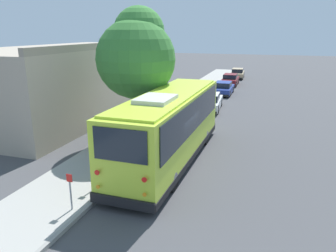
{
  "coord_description": "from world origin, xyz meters",
  "views": [
    {
      "loc": [
        -13.63,
        -4.29,
        6.13
      ],
      "look_at": [
        2.18,
        0.85,
        1.3
      ],
      "focal_mm": 35.0,
      "sensor_mm": 36.0,
      "label": 1
    }
  ],
  "objects_px": {
    "street_tree": "(137,54)",
    "sign_post_near": "(70,191)",
    "sign_post_far": "(97,169)",
    "shuttle_bus": "(170,124)",
    "parked_sedan_white": "(210,102)",
    "parked_sedan_maroon": "(230,80)",
    "parked_sedan_blue": "(223,88)",
    "parked_sedan_tan": "(238,74)",
    "fire_hydrant": "(171,116)"
  },
  "relations": [
    {
      "from": "parked_sedan_tan",
      "to": "sign_post_near",
      "type": "distance_m",
      "value": 36.51
    },
    {
      "from": "parked_sedan_blue",
      "to": "sign_post_near",
      "type": "height_order",
      "value": "sign_post_near"
    },
    {
      "from": "parked_sedan_blue",
      "to": "sign_post_far",
      "type": "xyz_separation_m",
      "value": [
        -22.33,
        1.53,
        0.33
      ]
    },
    {
      "from": "parked_sedan_maroon",
      "to": "parked_sedan_tan",
      "type": "height_order",
      "value": "parked_sedan_tan"
    },
    {
      "from": "street_tree",
      "to": "sign_post_near",
      "type": "height_order",
      "value": "street_tree"
    },
    {
      "from": "shuttle_bus",
      "to": "parked_sedan_maroon",
      "type": "xyz_separation_m",
      "value": [
        24.67,
        0.39,
        -1.3
      ]
    },
    {
      "from": "fire_hydrant",
      "to": "parked_sedan_tan",
      "type": "bearing_deg",
      "value": -3.87
    },
    {
      "from": "parked_sedan_blue",
      "to": "street_tree",
      "type": "bearing_deg",
      "value": 171.14
    },
    {
      "from": "street_tree",
      "to": "parked_sedan_blue",
      "type": "bearing_deg",
      "value": -8.44
    },
    {
      "from": "sign_post_far",
      "to": "fire_hydrant",
      "type": "xyz_separation_m",
      "value": [
        10.13,
        0.12,
        -0.36
      ]
    },
    {
      "from": "sign_post_near",
      "to": "fire_hydrant",
      "type": "relative_size",
      "value": 1.64
    },
    {
      "from": "parked_sedan_blue",
      "to": "fire_hydrant",
      "type": "distance_m",
      "value": 12.31
    },
    {
      "from": "shuttle_bus",
      "to": "parked_sedan_tan",
      "type": "xyz_separation_m",
      "value": [
        30.86,
        0.24,
        -1.3
      ]
    },
    {
      "from": "street_tree",
      "to": "fire_hydrant",
      "type": "height_order",
      "value": "street_tree"
    },
    {
      "from": "parked_sedan_maroon",
      "to": "fire_hydrant",
      "type": "relative_size",
      "value": 5.53
    },
    {
      "from": "parked_sedan_white",
      "to": "parked_sedan_tan",
      "type": "bearing_deg",
      "value": -4.01
    },
    {
      "from": "shuttle_bus",
      "to": "street_tree",
      "type": "bearing_deg",
      "value": 48.86
    },
    {
      "from": "parked_sedan_white",
      "to": "parked_sedan_blue",
      "type": "bearing_deg",
      "value": -4.11
    },
    {
      "from": "parked_sedan_white",
      "to": "street_tree",
      "type": "xyz_separation_m",
      "value": [
        -9.13,
        2.36,
        4.34
      ]
    },
    {
      "from": "parked_sedan_tan",
      "to": "fire_hydrant",
      "type": "bearing_deg",
      "value": 173.53
    },
    {
      "from": "street_tree",
      "to": "sign_post_far",
      "type": "relative_size",
      "value": 4.95
    },
    {
      "from": "sign_post_near",
      "to": "shuttle_bus",
      "type": "bearing_deg",
      "value": -17.65
    },
    {
      "from": "parked_sedan_tan",
      "to": "fire_hydrant",
      "type": "height_order",
      "value": "parked_sedan_tan"
    },
    {
      "from": "parked_sedan_white",
      "to": "fire_hydrant",
      "type": "xyz_separation_m",
      "value": [
        -5.2,
        1.61,
        -0.06
      ]
    },
    {
      "from": "sign_post_far",
      "to": "parked_sedan_blue",
      "type": "bearing_deg",
      "value": -3.91
    },
    {
      "from": "parked_sedan_maroon",
      "to": "sign_post_far",
      "type": "distance_m",
      "value": 28.53
    },
    {
      "from": "parked_sedan_white",
      "to": "sign_post_near",
      "type": "relative_size",
      "value": 3.55
    },
    {
      "from": "parked_sedan_blue",
      "to": "parked_sedan_tan",
      "type": "height_order",
      "value": "parked_sedan_tan"
    },
    {
      "from": "parked_sedan_blue",
      "to": "parked_sedan_tan",
      "type": "relative_size",
      "value": 0.94
    },
    {
      "from": "parked_sedan_maroon",
      "to": "sign_post_far",
      "type": "bearing_deg",
      "value": 176.16
    },
    {
      "from": "parked_sedan_maroon",
      "to": "parked_sedan_tan",
      "type": "relative_size",
      "value": 0.97
    },
    {
      "from": "parked_sedan_white",
      "to": "street_tree",
      "type": "distance_m",
      "value": 10.38
    },
    {
      "from": "street_tree",
      "to": "sign_post_near",
      "type": "distance_m",
      "value": 9.04
    },
    {
      "from": "parked_sedan_tan",
      "to": "sign_post_far",
      "type": "distance_m",
      "value": 34.72
    },
    {
      "from": "parked_sedan_white",
      "to": "fire_hydrant",
      "type": "relative_size",
      "value": 5.83
    },
    {
      "from": "parked_sedan_white",
      "to": "parked_sedan_blue",
      "type": "relative_size",
      "value": 1.09
    },
    {
      "from": "street_tree",
      "to": "sign_post_far",
      "type": "bearing_deg",
      "value": -172.06
    },
    {
      "from": "shuttle_bus",
      "to": "parked_sedan_white",
      "type": "relative_size",
      "value": 2.23
    },
    {
      "from": "shuttle_bus",
      "to": "fire_hydrant",
      "type": "bearing_deg",
      "value": 17.62
    },
    {
      "from": "parked_sedan_tan",
      "to": "sign_post_far",
      "type": "height_order",
      "value": "sign_post_far"
    },
    {
      "from": "parked_sedan_white",
      "to": "fire_hydrant",
      "type": "bearing_deg",
      "value": 158.88
    },
    {
      "from": "fire_hydrant",
      "to": "street_tree",
      "type": "bearing_deg",
      "value": 169.2
    },
    {
      "from": "shuttle_bus",
      "to": "fire_hydrant",
      "type": "xyz_separation_m",
      "value": [
        6.31,
        1.9,
        -1.35
      ]
    },
    {
      "from": "parked_sedan_white",
      "to": "parked_sedan_maroon",
      "type": "xyz_separation_m",
      "value": [
        13.16,
        0.1,
        -0.01
      ]
    },
    {
      "from": "parked_sedan_maroon",
      "to": "street_tree",
      "type": "distance_m",
      "value": 22.82
    },
    {
      "from": "parked_sedan_white",
      "to": "shuttle_bus",
      "type": "bearing_deg",
      "value": 177.56
    },
    {
      "from": "shuttle_bus",
      "to": "sign_post_far",
      "type": "height_order",
      "value": "shuttle_bus"
    },
    {
      "from": "street_tree",
      "to": "parked_sedan_tan",
      "type": "bearing_deg",
      "value": -4.84
    },
    {
      "from": "sign_post_far",
      "to": "street_tree",
      "type": "bearing_deg",
      "value": 7.94
    },
    {
      "from": "parked_sedan_blue",
      "to": "street_tree",
      "type": "height_order",
      "value": "street_tree"
    }
  ]
}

